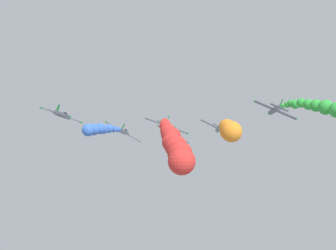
% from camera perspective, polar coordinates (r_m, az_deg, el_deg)
% --- Properties ---
extents(airplane_lead, '(8.53, 10.35, 4.96)m').
position_cam_1_polar(airplane_lead, '(113.34, 0.70, -1.19)').
color(airplane_lead, '#474C56').
extents(smoke_trail_lead, '(5.38, 22.01, 7.94)m').
position_cam_1_polar(smoke_trail_lead, '(90.75, 1.54, -2.93)').
color(smoke_trail_lead, green).
extents(airplane_left_inner, '(8.45, 10.35, 5.11)m').
position_cam_1_polar(airplane_left_inner, '(104.09, -5.81, -0.85)').
color(airplane_left_inner, '#474C56').
extents(smoke_trail_left_inner, '(5.22, 16.10, 2.87)m').
position_cam_1_polar(smoke_trail_left_inner, '(87.18, -8.94, -0.55)').
color(smoke_trail_left_inner, blue).
extents(airplane_right_inner, '(8.66, 10.35, 4.71)m').
position_cam_1_polar(airplane_right_inner, '(103.89, 6.67, -0.49)').
color(airplane_right_inner, '#474C56').
extents(smoke_trail_right_inner, '(3.52, 27.81, 5.04)m').
position_cam_1_polar(smoke_trail_right_inner, '(77.46, 7.84, -0.45)').
color(smoke_trail_right_inner, orange).
extents(airplane_left_outer, '(9.10, 10.35, 3.63)m').
position_cam_1_polar(airplane_left_outer, '(90.43, -0.12, -0.07)').
color(airplane_left_outer, '#474C56').
extents(smoke_trail_left_outer, '(5.95, 29.54, 9.35)m').
position_cam_1_polar(smoke_trail_left_outer, '(62.10, 0.78, -2.41)').
color(smoke_trail_left_outer, red).
extents(airplane_right_outer, '(9.11, 10.35, 3.61)m').
position_cam_1_polar(airplane_right_outer, '(96.50, -13.63, 1.31)').
color(airplane_right_outer, '#474C56').
extents(airplane_trailing, '(8.88, 10.35, 4.22)m').
position_cam_1_polar(airplane_trailing, '(94.41, 13.80, 1.94)').
color(airplane_trailing, '#474C56').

